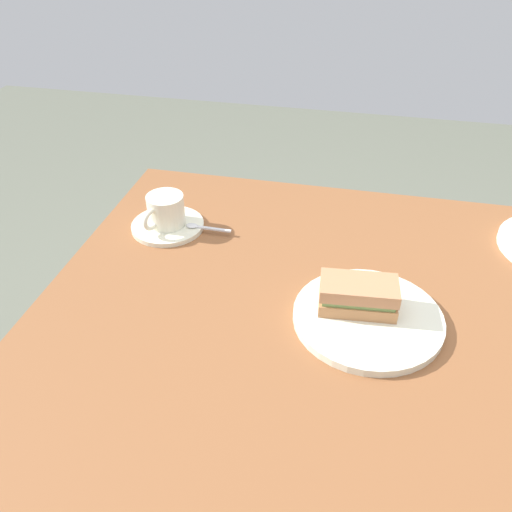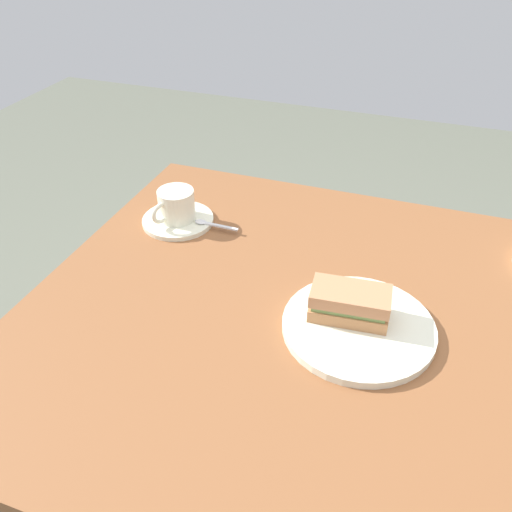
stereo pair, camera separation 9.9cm
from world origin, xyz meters
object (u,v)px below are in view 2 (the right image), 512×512
(dining_table, at_px, (411,372))
(coffee_cup, at_px, (176,204))
(sandwich_front, at_px, (350,303))
(coffee_saucer, at_px, (178,220))
(sandwich_plate, at_px, (358,327))
(spoon, at_px, (209,224))

(dining_table, height_order, coffee_cup, coffee_cup)
(sandwich_front, distance_m, coffee_saucer, 0.45)
(sandwich_front, distance_m, coffee_cup, 0.45)
(sandwich_plate, bearing_deg, dining_table, 4.97)
(dining_table, xyz_separation_m, sandwich_plate, (-0.10, -0.01, 0.08))
(sandwich_front, xyz_separation_m, spoon, (-0.33, 0.19, -0.03))
(dining_table, height_order, coffee_saucer, coffee_saucer)
(coffee_saucer, xyz_separation_m, coffee_cup, (-0.00, -0.00, 0.04))
(sandwich_plate, bearing_deg, sandwich_front, 145.52)
(sandwich_plate, relative_size, sandwich_front, 1.87)
(sandwich_plate, distance_m, coffee_cup, 0.48)
(sandwich_plate, xyz_separation_m, sandwich_front, (-0.02, 0.01, 0.03))
(dining_table, bearing_deg, coffee_saucer, 159.85)
(coffee_saucer, bearing_deg, sandwich_plate, -25.22)
(sandwich_plate, distance_m, sandwich_front, 0.04)
(coffee_saucer, relative_size, spoon, 1.56)
(coffee_saucer, bearing_deg, spoon, -0.95)
(coffee_cup, xyz_separation_m, spoon, (0.07, 0.00, -0.03))
(coffee_cup, bearing_deg, spoon, 0.47)
(sandwich_front, bearing_deg, coffee_cup, 155.54)
(dining_table, bearing_deg, spoon, 157.03)
(dining_table, relative_size, sandwich_plate, 5.36)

